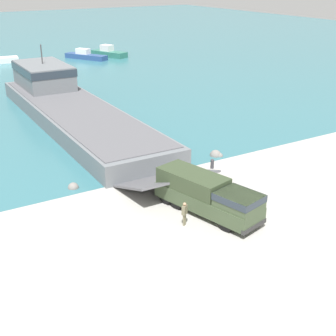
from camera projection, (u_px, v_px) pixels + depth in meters
ground_plane at (182, 197)px, 35.23m from camera, size 240.00×240.00×0.00m
landing_craft at (67, 103)px, 53.99m from camera, size 8.35×39.42×7.23m
military_truck at (208, 195)px, 32.40m from camera, size 4.35×8.51×2.64m
soldier_on_ramp at (185, 212)px, 31.03m from camera, size 0.50×0.43×1.68m
moored_boat_b at (86, 56)px, 90.39m from camera, size 6.18×8.76×1.94m
moored_boat_c at (109, 53)px, 92.97m from camera, size 5.26×8.01×2.24m
mooring_bollard at (212, 163)px, 40.23m from camera, size 0.34×0.34×0.87m
shoreline_rock_a at (73, 188)px, 36.77m from camera, size 0.86×0.86×0.86m
shoreline_rock_b at (220, 156)px, 43.06m from camera, size 0.62×0.62×0.62m
shoreline_rock_c at (215, 156)px, 43.20m from camera, size 1.07×1.07×1.07m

